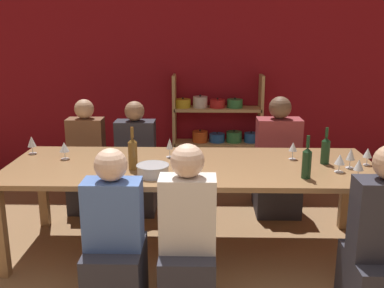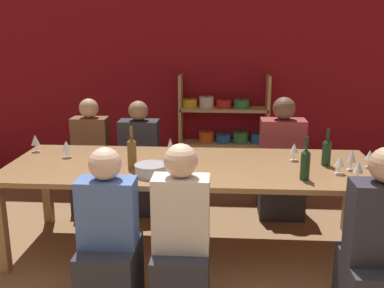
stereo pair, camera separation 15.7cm
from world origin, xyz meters
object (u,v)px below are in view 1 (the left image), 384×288
at_px(person_far_a, 137,171).
at_px(person_near_b, 188,252).
at_px(person_far_b, 277,170).
at_px(wine_glass_white_b, 293,147).
at_px(dining_table, 192,172).
at_px(wine_glass_red_a, 170,144).
at_px(shelf_unit, 215,136).
at_px(wine_glass_red_c, 32,142).
at_px(wine_glass_white_a, 351,155).
at_px(wine_bottle_amber, 325,150).
at_px(wine_glass_red_d, 359,166).
at_px(mixing_bowl, 153,170).
at_px(wine_glass_white_c, 340,160).
at_px(person_far_c, 88,169).
at_px(wine_bottle_dark, 133,153).
at_px(wine_glass_red_b, 64,147).
at_px(person_near_a, 115,253).
at_px(person_near_c, 380,255).
at_px(wine_glass_empty_a, 368,153).
at_px(wine_bottle_green, 307,162).

height_order(person_far_a, person_near_b, person_near_b).
bearing_deg(person_far_b, wine_glass_white_b, 90.10).
relative_size(dining_table, wine_glass_red_a, 17.86).
bearing_deg(shelf_unit, wine_glass_red_a, -104.61).
bearing_deg(wine_glass_white_b, wine_glass_red_c, 176.88).
xyz_separation_m(wine_glass_white_a, wine_glass_red_a, (-1.48, 0.28, 0.00)).
height_order(wine_bottle_amber, wine_glass_red_a, wine_bottle_amber).
height_order(shelf_unit, wine_glass_red_d, shelf_unit).
relative_size(mixing_bowl, person_far_b, 0.21).
distance_m(wine_glass_white_c, person_far_c, 2.55).
distance_m(wine_glass_white_b, person_near_b, 1.44).
bearing_deg(wine_glass_white_c, wine_glass_red_d, -66.93).
bearing_deg(wine_bottle_dark, wine_glass_red_a, 52.60).
bearing_deg(wine_glass_red_b, person_far_a, 56.09).
relative_size(wine_glass_white_b, person_near_a, 0.13).
xyz_separation_m(wine_glass_white_a, person_near_a, (-1.78, -0.80, -0.46)).
bearing_deg(person_near_a, wine_glass_white_a, 24.34).
xyz_separation_m(wine_glass_white_c, person_far_a, (-1.76, 1.05, -0.45)).
bearing_deg(person_far_a, person_near_a, 93.49).
bearing_deg(mixing_bowl, person_far_a, 104.60).
distance_m(wine_bottle_amber, person_near_c, 1.05).
bearing_deg(wine_glass_white_a, wine_glass_red_b, 175.17).
bearing_deg(person_far_b, wine_bottle_amber, 106.30).
relative_size(wine_glass_red_c, person_near_b, 0.14).
xyz_separation_m(wine_glass_red_d, person_near_c, (0.01, -0.52, -0.45)).
xyz_separation_m(wine_bottle_amber, person_far_a, (-1.71, 0.83, -0.47)).
bearing_deg(shelf_unit, wine_glass_white_c, -66.68).
distance_m(wine_glass_white_a, wine_glass_red_c, 2.75).
relative_size(wine_glass_red_c, wine_glass_empty_a, 1.11).
relative_size(wine_bottle_dark, person_far_c, 0.29).
distance_m(wine_bottle_green, wine_glass_red_d, 0.38).
xyz_separation_m(wine_bottle_green, person_far_a, (-1.47, 1.21, -0.48)).
height_order(mixing_bowl, wine_bottle_dark, wine_bottle_dark).
bearing_deg(wine_glass_red_d, person_far_b, 106.85).
distance_m(wine_glass_red_a, wine_glass_white_b, 1.07).
height_order(wine_glass_white_b, wine_glass_empty_a, wine_glass_white_b).
height_order(wine_glass_red_c, person_far_a, person_far_a).
distance_m(wine_glass_white_a, person_far_c, 2.62).
bearing_deg(person_far_c, wine_glass_red_b, 90.85).
xyz_separation_m(wine_glass_red_d, person_near_b, (-1.25, -0.52, -0.45)).
height_order(wine_bottle_amber, wine_glass_red_c, wine_bottle_amber).
distance_m(wine_glass_red_d, person_near_a, 1.87).
xyz_separation_m(person_far_a, person_near_b, (0.59, -1.77, 0.02)).
xyz_separation_m(dining_table, person_near_a, (-0.49, -0.87, -0.28)).
height_order(wine_glass_red_c, person_far_c, person_far_c).
bearing_deg(wine_glass_red_c, person_far_a, 34.57).
distance_m(shelf_unit, person_near_a, 2.91).
xyz_separation_m(wine_glass_white_b, wine_glass_white_c, (0.30, -0.35, -0.01)).
relative_size(wine_bottle_amber, wine_glass_red_b, 2.05).
xyz_separation_m(dining_table, person_near_c, (1.26, -0.88, -0.27)).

